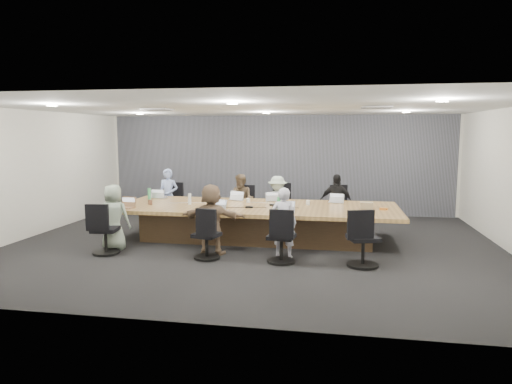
% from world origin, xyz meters
% --- Properties ---
extents(floor, '(10.00, 8.00, 0.00)m').
position_xyz_m(floor, '(0.00, 0.00, 0.00)').
color(floor, black).
rests_on(floor, ground).
extents(ceiling, '(10.00, 8.00, 0.00)m').
position_xyz_m(ceiling, '(0.00, 0.00, 2.80)').
color(ceiling, white).
rests_on(ceiling, wall_back).
extents(wall_back, '(10.00, 0.00, 2.80)m').
position_xyz_m(wall_back, '(0.00, 4.00, 1.40)').
color(wall_back, beige).
rests_on(wall_back, ground).
extents(wall_front, '(10.00, 0.00, 2.80)m').
position_xyz_m(wall_front, '(0.00, -4.00, 1.40)').
color(wall_front, beige).
rests_on(wall_front, ground).
extents(wall_left, '(0.00, 8.00, 2.80)m').
position_xyz_m(wall_left, '(-5.00, 0.00, 1.40)').
color(wall_left, beige).
rests_on(wall_left, ground).
extents(curtain, '(9.80, 0.04, 2.80)m').
position_xyz_m(curtain, '(0.00, 3.92, 1.40)').
color(curtain, '#5A5C67').
rests_on(curtain, ground).
extents(conference_table, '(6.00, 2.20, 0.74)m').
position_xyz_m(conference_table, '(0.00, 0.50, 0.40)').
color(conference_table, '#4E3723').
rests_on(conference_table, ground).
extents(chair_0, '(0.56, 0.56, 0.79)m').
position_xyz_m(chair_0, '(-2.52, 2.20, 0.40)').
color(chair_0, black).
rests_on(chair_0, ground).
extents(chair_1, '(0.56, 0.56, 0.73)m').
position_xyz_m(chair_1, '(-0.61, 2.20, 0.37)').
color(chair_1, black).
rests_on(chair_1, ground).
extents(chair_2, '(0.68, 0.68, 0.86)m').
position_xyz_m(chair_2, '(0.28, 2.20, 0.43)').
color(chair_2, black).
rests_on(chair_2, ground).
extents(chair_3, '(0.69, 0.69, 0.82)m').
position_xyz_m(chair_3, '(1.68, 2.20, 0.41)').
color(chair_3, black).
rests_on(chair_3, ground).
extents(chair_4, '(0.61, 0.61, 0.79)m').
position_xyz_m(chair_4, '(-2.63, -1.20, 0.39)').
color(chair_4, black).
rests_on(chair_4, ground).
extents(chair_5, '(0.61, 0.61, 0.74)m').
position_xyz_m(chair_5, '(-0.63, -1.20, 0.37)').
color(chair_5, black).
rests_on(chair_5, ground).
extents(chair_6, '(0.59, 0.59, 0.79)m').
position_xyz_m(chair_6, '(0.74, -1.20, 0.39)').
color(chair_6, black).
rests_on(chair_6, ground).
extents(chair_7, '(0.71, 0.71, 0.84)m').
position_xyz_m(chair_7, '(2.16, -1.20, 0.42)').
color(chair_7, black).
rests_on(chair_7, ground).
extents(person_0, '(0.51, 0.34, 1.40)m').
position_xyz_m(person_0, '(-2.52, 1.85, 0.70)').
color(person_0, '#8FA4DD').
rests_on(person_0, ground).
extents(laptop_0, '(0.34, 0.24, 0.02)m').
position_xyz_m(laptop_0, '(-2.52, 1.30, 0.75)').
color(laptop_0, '#B2B2B7').
rests_on(laptop_0, conference_table).
extents(person_1, '(0.71, 0.60, 1.29)m').
position_xyz_m(person_1, '(-0.61, 1.85, 0.65)').
color(person_1, brown).
rests_on(person_1, ground).
extents(laptop_1, '(0.37, 0.29, 0.02)m').
position_xyz_m(laptop_1, '(-0.61, 1.30, 0.75)').
color(laptop_1, '#B2B2B7').
rests_on(laptop_1, conference_table).
extents(person_2, '(0.83, 0.50, 1.26)m').
position_xyz_m(person_2, '(0.28, 1.85, 0.63)').
color(person_2, '#9BAE9E').
rests_on(person_2, ground).
extents(laptop_2, '(0.33, 0.27, 0.02)m').
position_xyz_m(laptop_2, '(0.28, 1.30, 0.75)').
color(laptop_2, '#B2B2B7').
rests_on(laptop_2, conference_table).
extents(person_3, '(0.82, 0.43, 1.33)m').
position_xyz_m(person_3, '(1.68, 1.85, 0.66)').
color(person_3, black).
rests_on(person_3, ground).
extents(laptop_3, '(0.34, 0.25, 0.02)m').
position_xyz_m(laptop_3, '(1.68, 1.30, 0.75)').
color(laptop_3, '#B2B2B7').
rests_on(laptop_3, conference_table).
extents(person_4, '(0.66, 0.46, 1.30)m').
position_xyz_m(person_4, '(-2.63, -0.85, 0.65)').
color(person_4, gray).
rests_on(person_4, ground).
extents(laptop_4, '(0.32, 0.23, 0.02)m').
position_xyz_m(laptop_4, '(-2.63, -0.30, 0.75)').
color(laptop_4, '#8C6647').
rests_on(laptop_4, conference_table).
extents(person_5, '(1.27, 0.46, 1.35)m').
position_xyz_m(person_5, '(-0.63, -0.85, 0.68)').
color(person_5, brown).
rests_on(person_5, ground).
extents(laptop_5, '(0.38, 0.30, 0.02)m').
position_xyz_m(laptop_5, '(-0.63, -0.30, 0.75)').
color(laptop_5, '#B2B2B7').
rests_on(laptop_5, conference_table).
extents(person_6, '(0.51, 0.37, 1.31)m').
position_xyz_m(person_6, '(0.74, -0.85, 0.66)').
color(person_6, silver).
rests_on(person_6, ground).
extents(laptop_6, '(0.29, 0.20, 0.02)m').
position_xyz_m(laptop_6, '(0.74, -0.30, 0.75)').
color(laptop_6, '#B2B2B7').
rests_on(laptop_6, conference_table).
extents(bottle_green_left, '(0.08, 0.08, 0.27)m').
position_xyz_m(bottle_green_left, '(-2.65, 0.96, 0.87)').
color(bottle_green_left, '#3D9C5F').
rests_on(bottle_green_left, conference_table).
extents(bottle_green_right, '(0.09, 0.09, 0.26)m').
position_xyz_m(bottle_green_right, '(0.53, 0.05, 0.87)').
color(bottle_green_right, '#3D9C5F').
rests_on(bottle_green_right, conference_table).
extents(bottle_clear, '(0.07, 0.07, 0.24)m').
position_xyz_m(bottle_clear, '(-1.48, 0.42, 0.86)').
color(bottle_clear, silver).
rests_on(bottle_clear, conference_table).
extents(cup_white_far, '(0.09, 0.09, 0.10)m').
position_xyz_m(cup_white_far, '(-0.26, 0.89, 0.79)').
color(cup_white_far, white).
rests_on(cup_white_far, conference_table).
extents(cup_white_near, '(0.09, 0.09, 0.10)m').
position_xyz_m(cup_white_near, '(1.08, 0.80, 0.79)').
color(cup_white_near, white).
rests_on(cup_white_near, conference_table).
extents(mug_brown, '(0.10, 0.10, 0.11)m').
position_xyz_m(mug_brown, '(-2.33, 0.24, 0.79)').
color(mug_brown, brown).
rests_on(mug_brown, conference_table).
extents(mic_left, '(0.17, 0.12, 0.03)m').
position_xyz_m(mic_left, '(-0.11, 0.20, 0.76)').
color(mic_left, black).
rests_on(mic_left, conference_table).
extents(mic_right, '(0.16, 0.12, 0.03)m').
position_xyz_m(mic_right, '(0.33, 0.60, 0.75)').
color(mic_right, black).
rests_on(mic_right, conference_table).
extents(stapler, '(0.17, 0.04, 0.06)m').
position_xyz_m(stapler, '(0.46, 0.27, 0.77)').
color(stapler, black).
rests_on(stapler, conference_table).
extents(canvas_bag, '(0.26, 0.16, 0.14)m').
position_xyz_m(canvas_bag, '(2.31, 0.49, 0.81)').
color(canvas_bag, tan).
rests_on(canvas_bag, conference_table).
extents(snack_packet, '(0.18, 0.14, 0.04)m').
position_xyz_m(snack_packet, '(2.65, 0.44, 0.76)').
color(snack_packet, '#CA6E1F').
rests_on(snack_packet, conference_table).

